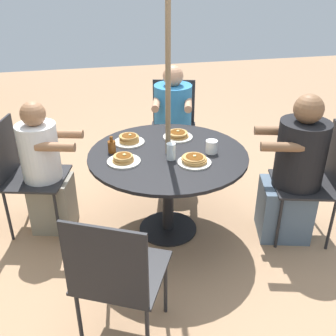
# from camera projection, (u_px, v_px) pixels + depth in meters

# --- Properties ---
(ground_plane) EXTENTS (12.00, 12.00, 0.00)m
(ground_plane) POSITION_uv_depth(u_px,v_px,m) (168.00, 229.00, 3.38)
(ground_plane) COLOR tan
(patio_table) EXTENTS (1.24, 1.24, 0.72)m
(patio_table) POSITION_uv_depth(u_px,v_px,m) (168.00, 166.00, 3.09)
(patio_table) COLOR black
(patio_table) RESTS_ON ground
(umbrella_pole) EXTENTS (0.04, 0.04, 2.17)m
(umbrella_pole) POSITION_uv_depth(u_px,v_px,m) (168.00, 108.00, 2.87)
(umbrella_pole) COLOR #846B4C
(umbrella_pole) RESTS_ON ground
(patio_chair_north) EXTENTS (0.63, 0.63, 0.95)m
(patio_chair_north) POSITION_uv_depth(u_px,v_px,m) (116.00, 274.00, 2.12)
(patio_chair_north) COLOR #232326
(patio_chair_north) RESTS_ON ground
(patio_chair_east) EXTENTS (0.58, 0.58, 0.95)m
(patio_chair_east) POSITION_uv_depth(u_px,v_px,m) (317.00, 177.00, 3.07)
(patio_chair_east) COLOR #232326
(patio_chair_east) RESTS_ON ground
(diner_east) EXTENTS (0.48, 0.57, 1.21)m
(diner_east) POSITION_uv_depth(u_px,v_px,m) (293.00, 176.00, 3.08)
(diner_east) COLOR slate
(diner_east) RESTS_ON ground
(patio_chair_south) EXTENTS (0.58, 0.58, 0.95)m
(patio_chair_south) POSITION_uv_depth(u_px,v_px,m) (173.00, 120.00, 4.16)
(patio_chair_south) COLOR #232326
(patio_chair_south) RESTS_ON ground
(diner_south) EXTENTS (0.56, 0.48, 1.16)m
(diner_south) POSITION_uv_depth(u_px,v_px,m) (173.00, 129.00, 4.01)
(diner_south) COLOR #3D3D42
(diner_south) RESTS_ON ground
(patio_chair_west) EXTENTS (0.57, 0.57, 0.95)m
(patio_chair_west) POSITION_uv_depth(u_px,v_px,m) (23.00, 170.00, 3.17)
(patio_chair_west) COLOR #232326
(patio_chair_west) RESTS_ON ground
(diner_west) EXTENTS (0.41, 0.51, 1.12)m
(diner_west) POSITION_uv_depth(u_px,v_px,m) (46.00, 173.00, 3.18)
(diner_west) COLOR gray
(diner_west) RESTS_ON ground
(pancake_plate_a) EXTENTS (0.25, 0.25, 0.07)m
(pancake_plate_a) POSITION_uv_depth(u_px,v_px,m) (124.00, 159.00, 2.90)
(pancake_plate_a) COLOR silver
(pancake_plate_a) RESTS_ON patio_table
(pancake_plate_b) EXTENTS (0.25, 0.25, 0.08)m
(pancake_plate_b) POSITION_uv_depth(u_px,v_px,m) (129.00, 140.00, 3.20)
(pancake_plate_b) COLOR silver
(pancake_plate_b) RESTS_ON patio_table
(pancake_plate_c) EXTENTS (0.25, 0.25, 0.07)m
(pancake_plate_c) POSITION_uv_depth(u_px,v_px,m) (194.00, 160.00, 2.88)
(pancake_plate_c) COLOR silver
(pancake_plate_c) RESTS_ON patio_table
(pancake_plate_d) EXTENTS (0.25, 0.25, 0.06)m
(pancake_plate_d) POSITION_uv_depth(u_px,v_px,m) (178.00, 135.00, 3.30)
(pancake_plate_d) COLOR silver
(pancake_plate_d) RESTS_ON patio_table
(syrup_bottle) EXTENTS (0.08, 0.06, 0.13)m
(syrup_bottle) POSITION_uv_depth(u_px,v_px,m) (112.00, 146.00, 3.03)
(syrup_bottle) COLOR brown
(syrup_bottle) RESTS_ON patio_table
(coffee_cup) EXTENTS (0.09, 0.09, 0.10)m
(coffee_cup) POSITION_uv_depth(u_px,v_px,m) (212.00, 147.00, 3.03)
(coffee_cup) COLOR white
(coffee_cup) RESTS_ON patio_table
(drinking_glass_a) EXTENTS (0.07, 0.07, 0.13)m
(drinking_glass_a) POSITION_uv_depth(u_px,v_px,m) (171.00, 151.00, 2.92)
(drinking_glass_a) COLOR silver
(drinking_glass_a) RESTS_ON patio_table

